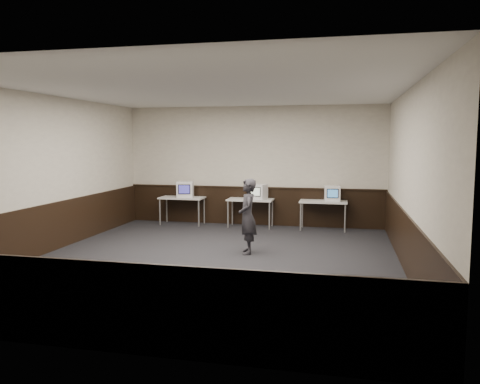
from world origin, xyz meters
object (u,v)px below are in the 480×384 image
Objects in this scene: desk_right at (323,204)px; emac_left at (185,189)px; emac_right at (332,193)px; person at (248,216)px; desk_center at (250,202)px; desk_left at (182,200)px; emac_center at (258,192)px.

emac_left is (-3.70, -0.01, 0.29)m from desk_right.
emac_left reaches higher than emac_right.
person is (-1.60, -2.94, -0.18)m from emac_right.
desk_center is at bearing 176.33° from emac_right.
desk_center is at bearing 175.09° from person.
desk_right is 2.23× the size of emac_left.
desk_right is (3.80, 0.00, 0.00)m from desk_left.
emac_center is 0.32× the size of person.
emac_center is 1.90m from emac_right.
desk_center is 1.83m from emac_left.
desk_center is 2.68× the size of emac_right.
person reaches higher than desk_left.
emac_left is at bearing -6.53° from desk_left.
emac_left reaches higher than emac_center.
person is at bearing -72.01° from emac_center.
desk_left is 2.68× the size of emac_right.
emac_left reaches higher than desk_left.
person is (2.32, -2.88, -0.21)m from emac_left.
desk_left and desk_center have the same top height.
emac_right is (3.92, 0.05, -0.02)m from emac_left.
desk_right is 2.68× the size of emac_right.
emac_right is at bearing 11.32° from desk_right.
desk_right is at bearing -12.25° from emac_left.
desk_center is 2.94m from person.
desk_left is 4.03m from emac_right.
desk_right is at bearing 12.82° from emac_center.
person is (2.42, -2.90, 0.08)m from desk_left.
emac_right is (2.12, 0.04, 0.27)m from desk_center.
desk_center is 1.90m from desk_right.
desk_left is 1.90m from desk_center.
person reaches higher than desk_center.
desk_center is 0.35m from emac_center.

